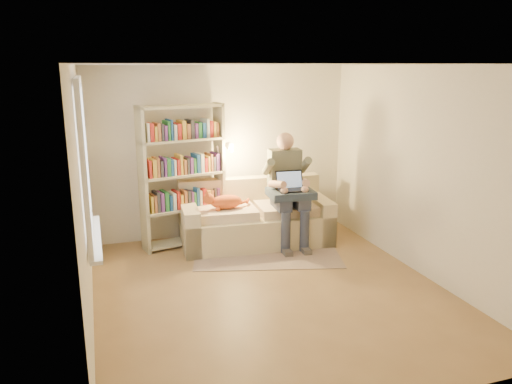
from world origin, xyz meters
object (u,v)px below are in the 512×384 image
object	(u,v)px
cat	(221,202)
person	(287,184)
bookshelf	(183,169)
sofa	(255,220)
laptop	(296,185)

from	to	relation	value
cat	person	bearing A→B (deg)	-1.38
bookshelf	sofa	bearing A→B (deg)	-25.18
person	cat	bearing A→B (deg)	178.62
sofa	bookshelf	world-z (taller)	bookshelf
sofa	person	distance (m)	0.75
laptop	bookshelf	bearing A→B (deg)	162.71
person	bookshelf	world-z (taller)	bookshelf
person	laptop	xyz separation A→B (m)	(0.06, -0.17, 0.01)
person	cat	xyz separation A→B (m)	(-0.97, 0.10, -0.22)
sofa	person	world-z (taller)	person
person	bookshelf	size ratio (longest dim) A/B	0.80
sofa	cat	distance (m)	0.66
sofa	bookshelf	size ratio (longest dim) A/B	1.09
laptop	bookshelf	world-z (taller)	bookshelf
cat	bookshelf	bearing A→B (deg)	149.24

